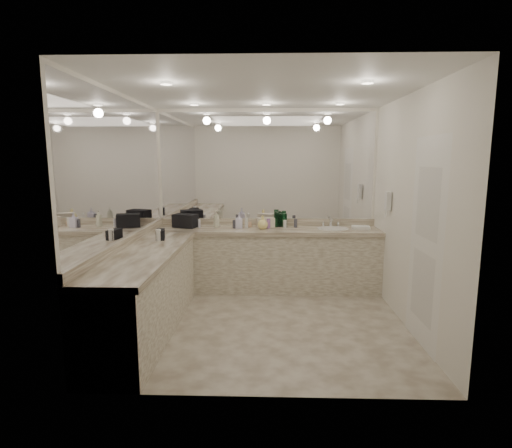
{
  "coord_description": "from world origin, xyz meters",
  "views": [
    {
      "loc": [
        0.02,
        -4.42,
        1.87
      ],
      "look_at": [
        -0.12,
        0.4,
        1.09
      ],
      "focal_mm": 28.0,
      "sensor_mm": 36.0,
      "label": 1
    }
  ],
  "objects_px": {
    "sink": "(333,229)",
    "hand_towel": "(361,227)",
    "cream_cosmetic_case": "(266,223)",
    "soap_bottle_a": "(216,219)",
    "wall_phone": "(388,201)",
    "soap_bottle_b": "(239,221)",
    "soap_bottle_c": "(263,222)",
    "black_toiletry_bag": "(185,221)"
  },
  "relations": [
    {
      "from": "wall_phone",
      "to": "hand_towel",
      "type": "relative_size",
      "value": 0.96
    },
    {
      "from": "wall_phone",
      "to": "soap_bottle_a",
      "type": "height_order",
      "value": "wall_phone"
    },
    {
      "from": "soap_bottle_c",
      "to": "sink",
      "type": "bearing_deg",
      "value": 3.16
    },
    {
      "from": "black_toiletry_bag",
      "to": "soap_bottle_c",
      "type": "xyz_separation_m",
      "value": [
        1.12,
        -0.1,
        0.0
      ]
    },
    {
      "from": "wall_phone",
      "to": "soap_bottle_b",
      "type": "distance_m",
      "value": 2.04
    },
    {
      "from": "cream_cosmetic_case",
      "to": "soap_bottle_c",
      "type": "xyz_separation_m",
      "value": [
        -0.04,
        -0.12,
        0.03
      ]
    },
    {
      "from": "hand_towel",
      "to": "soap_bottle_b",
      "type": "relative_size",
      "value": 1.14
    },
    {
      "from": "hand_towel",
      "to": "soap_bottle_c",
      "type": "relative_size",
      "value": 1.3
    },
    {
      "from": "soap_bottle_a",
      "to": "cream_cosmetic_case",
      "type": "bearing_deg",
      "value": -0.94
    },
    {
      "from": "soap_bottle_b",
      "to": "soap_bottle_c",
      "type": "relative_size",
      "value": 1.14
    },
    {
      "from": "sink",
      "to": "hand_towel",
      "type": "bearing_deg",
      "value": -0.07
    },
    {
      "from": "soap_bottle_b",
      "to": "cream_cosmetic_case",
      "type": "bearing_deg",
      "value": 10.66
    },
    {
      "from": "wall_phone",
      "to": "soap_bottle_c",
      "type": "height_order",
      "value": "wall_phone"
    },
    {
      "from": "wall_phone",
      "to": "soap_bottle_c",
      "type": "relative_size",
      "value": 1.25
    },
    {
      "from": "wall_phone",
      "to": "cream_cosmetic_case",
      "type": "xyz_separation_m",
      "value": [
        -1.56,
        0.57,
        -0.38
      ]
    },
    {
      "from": "wall_phone",
      "to": "cream_cosmetic_case",
      "type": "bearing_deg",
      "value": 159.99
    },
    {
      "from": "wall_phone",
      "to": "cream_cosmetic_case",
      "type": "distance_m",
      "value": 1.71
    },
    {
      "from": "cream_cosmetic_case",
      "to": "soap_bottle_a",
      "type": "distance_m",
      "value": 0.72
    },
    {
      "from": "wall_phone",
      "to": "black_toiletry_bag",
      "type": "distance_m",
      "value": 2.8
    },
    {
      "from": "wall_phone",
      "to": "soap_bottle_a",
      "type": "bearing_deg",
      "value": 165.71
    },
    {
      "from": "sink",
      "to": "soap_bottle_b",
      "type": "xyz_separation_m",
      "value": [
        -1.34,
        -0.0,
        0.11
      ]
    },
    {
      "from": "sink",
      "to": "cream_cosmetic_case",
      "type": "distance_m",
      "value": 0.96
    },
    {
      "from": "cream_cosmetic_case",
      "to": "soap_bottle_b",
      "type": "xyz_separation_m",
      "value": [
        -0.38,
        -0.07,
        0.04
      ]
    },
    {
      "from": "cream_cosmetic_case",
      "to": "soap_bottle_b",
      "type": "distance_m",
      "value": 0.39
    },
    {
      "from": "wall_phone",
      "to": "soap_bottle_c",
      "type": "distance_m",
      "value": 1.7
    },
    {
      "from": "black_toiletry_bag",
      "to": "soap_bottle_a",
      "type": "height_order",
      "value": "soap_bottle_a"
    },
    {
      "from": "soap_bottle_a",
      "to": "sink",
      "type": "bearing_deg",
      "value": -2.75
    },
    {
      "from": "soap_bottle_b",
      "to": "hand_towel",
      "type": "bearing_deg",
      "value": 0.1
    },
    {
      "from": "cream_cosmetic_case",
      "to": "hand_towel",
      "type": "relative_size",
      "value": 0.96
    },
    {
      "from": "hand_towel",
      "to": "soap_bottle_c",
      "type": "bearing_deg",
      "value": -177.75
    },
    {
      "from": "sink",
      "to": "hand_towel",
      "type": "relative_size",
      "value": 1.76
    },
    {
      "from": "cream_cosmetic_case",
      "to": "soap_bottle_a",
      "type": "height_order",
      "value": "soap_bottle_a"
    },
    {
      "from": "sink",
      "to": "cream_cosmetic_case",
      "type": "relative_size",
      "value": 1.85
    },
    {
      "from": "black_toiletry_bag",
      "to": "soap_bottle_c",
      "type": "distance_m",
      "value": 1.12
    },
    {
      "from": "cream_cosmetic_case",
      "to": "hand_towel",
      "type": "bearing_deg",
      "value": -17.13
    },
    {
      "from": "hand_towel",
      "to": "soap_bottle_b",
      "type": "bearing_deg",
      "value": -179.9
    },
    {
      "from": "black_toiletry_bag",
      "to": "soap_bottle_b",
      "type": "bearing_deg",
      "value": -3.31
    },
    {
      "from": "black_toiletry_bag",
      "to": "hand_towel",
      "type": "distance_m",
      "value": 2.51
    },
    {
      "from": "cream_cosmetic_case",
      "to": "soap_bottle_a",
      "type": "xyz_separation_m",
      "value": [
        -0.72,
        0.01,
        0.05
      ]
    },
    {
      "from": "sink",
      "to": "wall_phone",
      "type": "distance_m",
      "value": 0.91
    },
    {
      "from": "sink",
      "to": "black_toiletry_bag",
      "type": "distance_m",
      "value": 2.12
    },
    {
      "from": "hand_towel",
      "to": "cream_cosmetic_case",
      "type": "bearing_deg",
      "value": 177.07
    }
  ]
}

